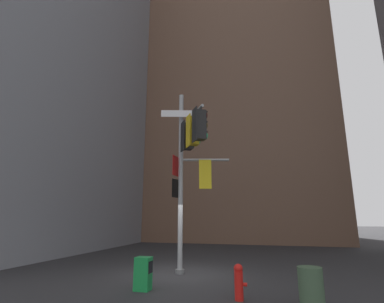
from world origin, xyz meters
TOP-DOWN VIEW (x-y plane):
  - ground at (0.00, 0.00)m, footprint 120.00×120.00m
  - building_mid_block at (0.53, 20.49)m, footprint 17.27×17.27m
  - signal_pole_assembly at (0.59, -0.65)m, footprint 2.56×2.83m
  - fire_hydrant at (2.46, -2.90)m, footprint 0.33×0.23m
  - newspaper_box at (-0.30, -2.61)m, footprint 0.45×0.36m
  - trash_bin at (4.14, -3.19)m, footprint 0.56×0.56m

SIDE VIEW (x-z plane):
  - ground at x=0.00m, z-range 0.00..0.00m
  - trash_bin at x=4.14m, z-range 0.00..0.91m
  - newspaper_box at x=-0.30m, z-range 0.00..0.91m
  - fire_hydrant at x=2.46m, z-range 0.02..0.89m
  - signal_pole_assembly at x=0.59m, z-range 0.76..7.82m
  - building_mid_block at x=0.53m, z-range 0.00..43.16m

